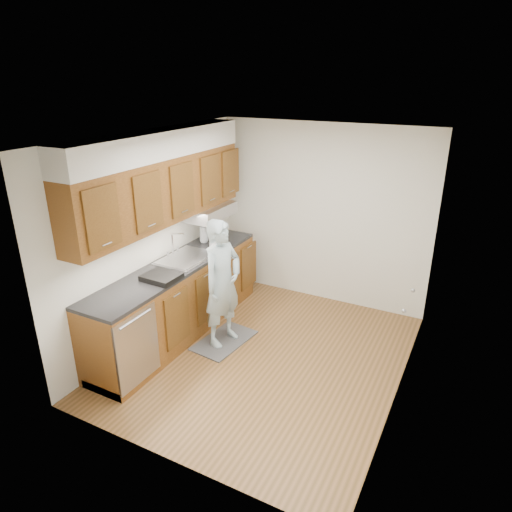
{
  "coord_description": "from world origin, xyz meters",
  "views": [
    {
      "loc": [
        1.99,
        -4.05,
        3.08
      ],
      "look_at": [
        -0.25,
        0.25,
        1.13
      ],
      "focal_mm": 32.0,
      "sensor_mm": 36.0,
      "label": 1
    }
  ],
  "objects": [
    {
      "name": "floor",
      "position": [
        0.0,
        0.0,
        0.0
      ],
      "size": [
        3.5,
        3.5,
        0.0
      ],
      "primitive_type": "plane",
      "color": "brown",
      "rests_on": "ground"
    },
    {
      "name": "ceiling",
      "position": [
        0.0,
        0.0,
        2.5
      ],
      "size": [
        3.5,
        3.5,
        0.0
      ],
      "primitive_type": "plane",
      "rotation": [
        3.14,
        0.0,
        0.0
      ],
      "color": "white",
      "rests_on": "wall_left"
    },
    {
      "name": "wall_left",
      "position": [
        -1.5,
        0.0,
        1.25
      ],
      "size": [
        0.02,
        3.5,
        2.5
      ],
      "primitive_type": "cube",
      "color": "silver",
      "rests_on": "floor"
    },
    {
      "name": "wall_right",
      "position": [
        1.5,
        0.0,
        1.25
      ],
      "size": [
        0.02,
        3.5,
        2.5
      ],
      "primitive_type": "cube",
      "color": "silver",
      "rests_on": "floor"
    },
    {
      "name": "wall_back",
      "position": [
        0.0,
        1.75,
        1.25
      ],
      "size": [
        3.0,
        0.02,
        2.5
      ],
      "primitive_type": "cube",
      "color": "silver",
      "rests_on": "floor"
    },
    {
      "name": "counter",
      "position": [
        -1.2,
        -0.0,
        0.49
      ],
      "size": [
        0.64,
        2.8,
        1.3
      ],
      "color": "brown",
      "rests_on": "floor"
    },
    {
      "name": "upper_cabinets",
      "position": [
        -1.33,
        0.05,
        1.95
      ],
      "size": [
        0.47,
        2.8,
        1.21
      ],
      "color": "brown",
      "rests_on": "wall_left"
    },
    {
      "name": "closet_door",
      "position": [
        1.49,
        0.3,
        1.02
      ],
      "size": [
        0.02,
        1.22,
        2.05
      ],
      "primitive_type": "cube",
      "color": "white",
      "rests_on": "wall_right"
    },
    {
      "name": "floor_mat",
      "position": [
        -0.59,
        0.06,
        0.01
      ],
      "size": [
        0.57,
        0.86,
        0.02
      ],
      "primitive_type": "cube",
      "rotation": [
        0.0,
        0.0,
        -0.12
      ],
      "color": "#5C5C5F",
      "rests_on": "floor"
    },
    {
      "name": "person",
      "position": [
        -0.59,
        0.06,
        0.89
      ],
      "size": [
        0.52,
        0.68,
        1.76
      ],
      "primitive_type": "imported",
      "rotation": [
        0.0,
        0.0,
        1.39
      ],
      "color": "#A3BCC6",
      "rests_on": "floor_mat"
    },
    {
      "name": "soap_bottle_a",
      "position": [
        -1.33,
        0.8,
        1.09
      ],
      "size": [
        0.13,
        0.13,
        0.3
      ],
      "primitive_type": "imported",
      "rotation": [
        0.0,
        0.0,
        -0.15
      ],
      "color": "silver",
      "rests_on": "counter"
    },
    {
      "name": "soap_bottle_b",
      "position": [
        -1.08,
        0.64,
        1.03
      ],
      "size": [
        0.12,
        0.12,
        0.19
      ],
      "primitive_type": "imported",
      "rotation": [
        0.0,
        0.0,
        -0.64
      ],
      "color": "silver",
      "rests_on": "counter"
    },
    {
      "name": "soap_bottle_c",
      "position": [
        -1.09,
        0.84,
        1.03
      ],
      "size": [
        0.2,
        0.2,
        0.19
      ],
      "primitive_type": "imported",
      "rotation": [
        0.0,
        0.0,
        0.93
      ],
      "color": "silver",
      "rests_on": "counter"
    },
    {
      "name": "soda_can",
      "position": [
        -0.95,
        0.52,
        1.0
      ],
      "size": [
        0.07,
        0.07,
        0.12
      ],
      "primitive_type": "cylinder",
      "rotation": [
        0.0,
        0.0,
        0.06
      ],
      "color": "#A7301C",
      "rests_on": "counter"
    },
    {
      "name": "steel_can",
      "position": [
        -1.01,
        0.74,
        1.0
      ],
      "size": [
        0.08,
        0.08,
        0.13
      ],
      "primitive_type": "cylinder",
      "rotation": [
        0.0,
        0.0,
        -0.07
      ],
      "color": "#A5A5AA",
      "rests_on": "counter"
    },
    {
      "name": "dish_rack",
      "position": [
        -1.08,
        -0.44,
        0.97
      ],
      "size": [
        0.4,
        0.34,
        0.06
      ],
      "primitive_type": "cube",
      "rotation": [
        0.0,
        0.0,
        -0.03
      ],
      "color": "black",
      "rests_on": "counter"
    }
  ]
}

